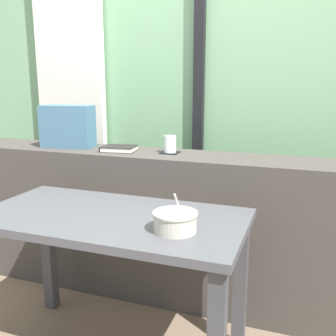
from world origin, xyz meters
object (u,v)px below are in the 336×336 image
at_px(closed_book, 119,148).
at_px(throw_pillow, 68,126).
at_px(juice_glass, 170,145).
at_px(coaster_square, 170,153).
at_px(soup_bowl, 175,222).
at_px(breakfast_table, 112,240).

distance_m(closed_book, throw_pillow, 0.38).
bearing_deg(closed_book, juice_glass, 6.45).
relative_size(coaster_square, soup_bowl, 0.57).
height_order(breakfast_table, coaster_square, coaster_square).
relative_size(juice_glass, closed_book, 0.45).
height_order(coaster_square, throw_pillow, throw_pillow).
relative_size(coaster_square, throw_pillow, 0.31).
xyz_separation_m(closed_book, throw_pillow, (-0.36, 0.02, 0.12)).
height_order(breakfast_table, juice_glass, juice_glass).
distance_m(coaster_square, throw_pillow, 0.68).
bearing_deg(juice_glass, closed_book, -173.55).
bearing_deg(coaster_square, breakfast_table, -94.27).
bearing_deg(soup_bowl, juice_glass, 111.18).
xyz_separation_m(breakfast_table, closed_book, (-0.26, 0.60, 0.30)).
bearing_deg(soup_bowl, breakfast_table, 165.38).
bearing_deg(juice_glass, throw_pillow, -178.46).
relative_size(coaster_square, closed_book, 0.47).
xyz_separation_m(closed_book, soup_bowl, (0.59, -0.69, -0.14)).
distance_m(breakfast_table, juice_glass, 0.72).
height_order(coaster_square, closed_book, closed_book).
bearing_deg(throw_pillow, coaster_square, 1.54).
height_order(juice_glass, closed_book, juice_glass).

